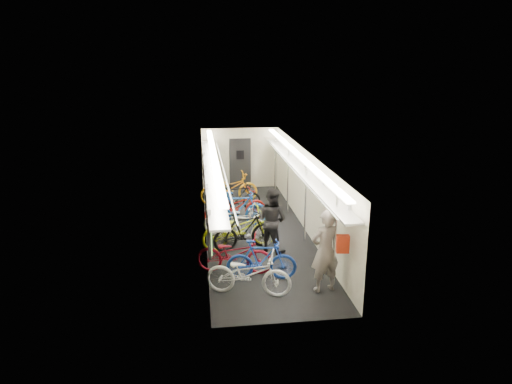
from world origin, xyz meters
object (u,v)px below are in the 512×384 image
object	(u,v)px
backpack	(343,244)
passenger_near	(325,251)
bicycle_1	(262,260)
passenger_mid	(272,220)
bicycle_0	(248,273)

from	to	relation	value
backpack	passenger_near	bearing A→B (deg)	125.03
bicycle_1	passenger_mid	world-z (taller)	passenger_mid
passenger_mid	bicycle_0	bearing A→B (deg)	111.13
passenger_mid	backpack	bearing A→B (deg)	152.34
backpack	bicycle_0	bearing A→B (deg)	173.26
bicycle_1	bicycle_0	bearing A→B (deg)	157.35
bicycle_1	passenger_mid	size ratio (longest dim) A/B	0.94
bicycle_1	backpack	size ratio (longest dim) A/B	4.31
bicycle_1	backpack	xyz separation A→B (m)	(1.54, -1.14, 0.79)
bicycle_0	passenger_near	size ratio (longest dim) A/B	1.00
passenger_mid	passenger_near	bearing A→B (deg)	150.84
passenger_near	passenger_mid	size ratio (longest dim) A/B	1.08
backpack	passenger_mid	bearing A→B (deg)	117.67
bicycle_1	passenger_near	distance (m)	1.54
bicycle_0	passenger_mid	xyz separation A→B (m)	(0.88, 2.31, 0.38)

